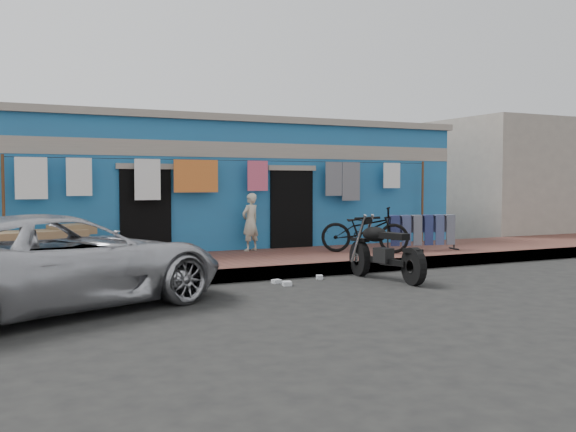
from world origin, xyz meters
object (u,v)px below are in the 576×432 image
at_px(motorcycle, 385,249).
at_px(jeans_rack, 421,232).
at_px(bicycle, 365,225).
at_px(seated_person, 250,222).
at_px(car, 59,260).
at_px(charpoy, 51,245).

xyz_separation_m(motorcycle, jeans_rack, (2.41, 2.06, 0.09)).
bearing_deg(motorcycle, bicycle, 57.01).
xyz_separation_m(seated_person, jeans_rack, (3.57, -1.61, -0.24)).
xyz_separation_m(car, seated_person, (4.56, 3.91, 0.20)).
distance_m(car, jeans_rack, 8.45).
relative_size(bicycle, jeans_rack, 1.08).
bearing_deg(jeans_rack, bicycle, 174.09).
relative_size(seated_person, bicycle, 0.68).
relative_size(seated_person, charpoy, 0.58).
bearing_deg(jeans_rack, motorcycle, -139.53).
bearing_deg(motorcycle, charpoy, 140.03).
xyz_separation_m(car, jeans_rack, (8.13, 2.31, -0.04)).
relative_size(charpoy, jeans_rack, 1.27).
relative_size(bicycle, charpoy, 0.85).
xyz_separation_m(car, bicycle, (6.69, 2.46, 0.17)).
bearing_deg(car, jeans_rack, -95.65).
bearing_deg(car, bicycle, -91.32).
distance_m(car, bicycle, 7.13).
bearing_deg(charpoy, seated_person, 5.48).
relative_size(car, motorcycle, 2.70).
distance_m(car, motorcycle, 5.73).
height_order(car, seated_person, seated_person).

